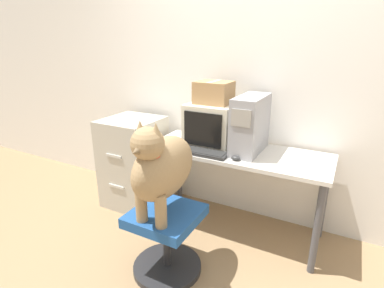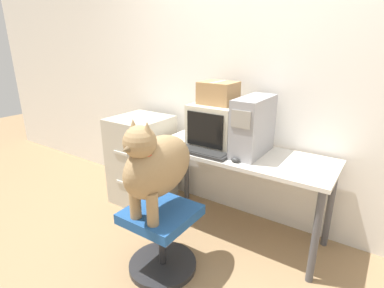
{
  "view_description": "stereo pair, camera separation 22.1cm",
  "coord_description": "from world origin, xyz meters",
  "views": [
    {
      "loc": [
        0.75,
        -1.87,
        1.55
      ],
      "look_at": [
        -0.24,
        -0.03,
        0.84
      ],
      "focal_mm": 28.0,
      "sensor_mm": 36.0,
      "label": 1
    },
    {
      "loc": [
        0.94,
        -1.76,
        1.55
      ],
      "look_at": [
        -0.24,
        -0.03,
        0.84
      ],
      "focal_mm": 28.0,
      "sensor_mm": 36.0,
      "label": 2
    }
  ],
  "objects": [
    {
      "name": "ground_plane",
      "position": [
        0.0,
        0.0,
        0.0
      ],
      "size": [
        12.0,
        12.0,
        0.0
      ],
      "primitive_type": "plane",
      "color": "#937551"
    },
    {
      "name": "wall_back",
      "position": [
        0.0,
        0.63,
        1.3
      ],
      "size": [
        8.0,
        0.05,
        2.6
      ],
      "color": "white",
      "rests_on": "ground_plane"
    },
    {
      "name": "desk",
      "position": [
        0.0,
        0.28,
        0.63
      ],
      "size": [
        1.46,
        0.57,
        0.73
      ],
      "color": "silver",
      "rests_on": "ground_plane"
    },
    {
      "name": "crt_monitor",
      "position": [
        -0.24,
        0.35,
        0.9
      ],
      "size": [
        0.39,
        0.4,
        0.35
      ],
      "color": "beige",
      "rests_on": "desk"
    },
    {
      "name": "pc_tower",
      "position": [
        0.09,
        0.31,
        0.95
      ],
      "size": [
        0.19,
        0.46,
        0.44
      ],
      "color": "#99999E",
      "rests_on": "desk"
    },
    {
      "name": "keyboard",
      "position": [
        -0.24,
        0.08,
        0.74
      ],
      "size": [
        0.47,
        0.15,
        0.03
      ],
      "color": "#2D2D2D",
      "rests_on": "desk"
    },
    {
      "name": "computer_mouse",
      "position": [
        0.07,
        0.08,
        0.74
      ],
      "size": [
        0.07,
        0.05,
        0.04
      ],
      "color": "#333333",
      "rests_on": "desk"
    },
    {
      "name": "office_chair",
      "position": [
        -0.23,
        -0.41,
        0.27
      ],
      "size": [
        0.49,
        0.49,
        0.48
      ],
      "color": "#262628",
      "rests_on": "ground_plane"
    },
    {
      "name": "dog",
      "position": [
        -0.23,
        -0.44,
        0.82
      ],
      "size": [
        0.27,
        0.59,
        0.66
      ],
      "color": "#9E7F56",
      "rests_on": "office_chair"
    },
    {
      "name": "filing_cabinet",
      "position": [
        -1.05,
        0.26,
        0.43
      ],
      "size": [
        0.5,
        0.54,
        0.87
      ],
      "color": "#B7B2A3",
      "rests_on": "ground_plane"
    },
    {
      "name": "cardboard_box",
      "position": [
        -0.24,
        0.35,
        1.16
      ],
      "size": [
        0.28,
        0.24,
        0.18
      ],
      "color": "#A87F51",
      "rests_on": "crt_monitor"
    }
  ]
}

